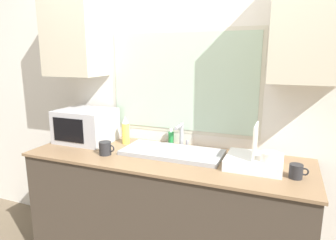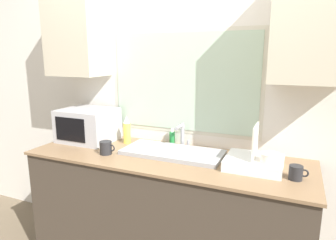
{
  "view_description": "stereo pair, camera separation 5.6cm",
  "coord_description": "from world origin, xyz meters",
  "px_view_note": "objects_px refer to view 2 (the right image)",
  "views": [
    {
      "loc": [
        0.79,
        -1.6,
        1.66
      ],
      "look_at": [
        0.03,
        0.3,
        1.21
      ],
      "focal_mm": 32.0,
      "sensor_mm": 36.0,
      "label": 1
    },
    {
      "loc": [
        0.84,
        -1.57,
        1.66
      ],
      "look_at": [
        0.03,
        0.3,
        1.21
      ],
      "focal_mm": 32.0,
      "sensor_mm": 36.0,
      "label": 2
    }
  ],
  "objects_px": {
    "faucet": "(182,133)",
    "soap_bottle": "(172,137)",
    "spray_bottle": "(127,130)",
    "microwave": "(88,125)",
    "mug_near_sink": "(106,148)",
    "dish_rack": "(255,161)"
  },
  "relations": [
    {
      "from": "microwave",
      "to": "faucet",
      "type": "bearing_deg",
      "value": 9.53
    },
    {
      "from": "mug_near_sink",
      "to": "soap_bottle",
      "type": "bearing_deg",
      "value": 51.04
    },
    {
      "from": "dish_rack",
      "to": "spray_bottle",
      "type": "distance_m",
      "value": 1.08
    },
    {
      "from": "dish_rack",
      "to": "faucet",
      "type": "bearing_deg",
      "value": 158.87
    },
    {
      "from": "soap_bottle",
      "to": "mug_near_sink",
      "type": "distance_m",
      "value": 0.56
    },
    {
      "from": "mug_near_sink",
      "to": "microwave",
      "type": "bearing_deg",
      "value": 145.17
    },
    {
      "from": "soap_bottle",
      "to": "microwave",
      "type": "bearing_deg",
      "value": -164.54
    },
    {
      "from": "spray_bottle",
      "to": "mug_near_sink",
      "type": "relative_size",
      "value": 1.87
    },
    {
      "from": "microwave",
      "to": "dish_rack",
      "type": "bearing_deg",
      "value": -3.85
    },
    {
      "from": "spray_bottle",
      "to": "soap_bottle",
      "type": "bearing_deg",
      "value": 19.81
    },
    {
      "from": "faucet",
      "to": "spray_bottle",
      "type": "bearing_deg",
      "value": -171.4
    },
    {
      "from": "soap_bottle",
      "to": "dish_rack",
      "type": "bearing_deg",
      "value": -22.2
    },
    {
      "from": "soap_bottle",
      "to": "faucet",
      "type": "bearing_deg",
      "value": -27.74
    },
    {
      "from": "microwave",
      "to": "soap_bottle",
      "type": "bearing_deg",
      "value": 15.46
    },
    {
      "from": "spray_bottle",
      "to": "mug_near_sink",
      "type": "bearing_deg",
      "value": -89.44
    },
    {
      "from": "faucet",
      "to": "soap_bottle",
      "type": "relative_size",
      "value": 1.5
    },
    {
      "from": "microwave",
      "to": "spray_bottle",
      "type": "height_order",
      "value": "microwave"
    },
    {
      "from": "microwave",
      "to": "soap_bottle",
      "type": "relative_size",
      "value": 3.39
    },
    {
      "from": "dish_rack",
      "to": "soap_bottle",
      "type": "relative_size",
      "value": 2.75
    },
    {
      "from": "soap_bottle",
      "to": "mug_near_sink",
      "type": "relative_size",
      "value": 1.06
    },
    {
      "from": "dish_rack",
      "to": "soap_bottle",
      "type": "xyz_separation_m",
      "value": [
        -0.71,
        0.29,
        0.01
      ]
    },
    {
      "from": "spray_bottle",
      "to": "mug_near_sink",
      "type": "distance_m",
      "value": 0.31
    }
  ]
}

